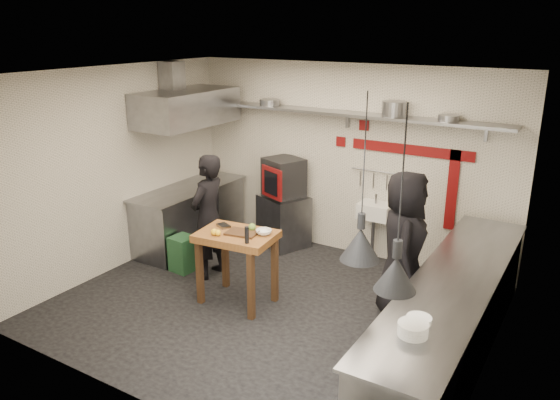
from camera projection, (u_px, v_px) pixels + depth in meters
The scene contains 47 objects.
floor at pixel (271, 307), 6.70m from camera, with size 5.00×5.00×0.00m, color black.
ceiling at pixel (269, 74), 5.84m from camera, with size 5.00×5.00×0.00m, color beige.
wall_back at pixel (347, 161), 7.97m from camera, with size 5.00×0.04×2.80m, color beige.
wall_front at pixel (136, 264), 4.56m from camera, with size 5.00×0.04×2.80m, color beige.
wall_left at pixel (117, 169), 7.50m from camera, with size 0.04×4.20×2.80m, color beige.
wall_right at pixel (499, 241), 5.03m from camera, with size 0.04×4.20×2.80m, color beige.
red_band_horiz at pixel (411, 150), 7.40m from camera, with size 1.70×0.02×0.14m, color #650C0D.
red_band_vert at pixel (452, 190), 7.25m from camera, with size 0.14×0.02×1.10m, color #650C0D.
red_tile_a at pixel (364, 125), 7.66m from camera, with size 0.14×0.02×0.14m, color #650C0D.
red_tile_b at pixel (341, 142), 7.92m from camera, with size 0.14×0.02×0.14m, color #650C0D.
back_shelf at pixel (343, 113), 7.60m from camera, with size 4.60×0.34×0.04m, color slate.
shelf_bracket_left at pixel (239, 109), 8.70m from camera, with size 0.04×0.06×0.24m, color slate.
shelf_bracket_mid at pixel (348, 119), 7.76m from camera, with size 0.04×0.06×0.24m, color slate.
shelf_bracket_right at pixel (487, 132), 6.82m from camera, with size 0.04×0.06×0.24m, color slate.
pan_far_left at pixel (270, 102), 8.19m from camera, with size 0.30×0.30×0.09m, color slate.
pan_mid_left at pixel (271, 103), 8.18m from camera, with size 0.23×0.23×0.07m, color slate.
stock_pot at pixel (394, 109), 7.21m from camera, with size 0.31×0.31×0.20m, color slate.
pan_right at pixel (449, 118), 6.87m from camera, with size 0.27×0.27×0.08m, color slate.
oven_stand at pixel (284, 221), 8.46m from camera, with size 0.66×0.60×0.80m, color slate.
combi_oven at pixel (284, 177), 8.29m from camera, with size 0.53×0.50×0.58m, color black.
oven_door at pixel (272, 183), 7.99m from camera, with size 0.48×0.03×0.46m, color #650C0D.
oven_glass at pixel (271, 183), 7.98m from camera, with size 0.32×0.01×0.34m, color black.
hand_sink at pixel (375, 211), 7.75m from camera, with size 0.46×0.34×0.22m, color silver.
sink_tap at pixel (376, 199), 7.69m from camera, with size 0.03×0.03×0.14m, color slate.
sink_drain at pixel (373, 240), 7.85m from camera, with size 0.06×0.06×0.66m, color slate.
utensil_rail at pixel (381, 172), 7.69m from camera, with size 0.02×0.02×0.90m, color slate.
counter_right at pixel (451, 322), 5.49m from camera, with size 0.70×3.80×0.90m, color slate.
counter_right_top at pixel (455, 280), 5.35m from camera, with size 0.76×3.90×0.03m, color slate.
plate_stack at pixel (413, 329), 4.36m from camera, with size 0.24×0.24×0.11m, color silver.
small_bowl_right at pixel (419, 320), 4.56m from camera, with size 0.21×0.21×0.05m, color silver.
counter_left at pixel (190, 217), 8.48m from camera, with size 0.70×1.90×0.90m, color slate.
counter_left_top at pixel (188, 188), 8.33m from camera, with size 0.76×2.00×0.03m, color slate.
extractor_hood at pixel (187, 108), 7.93m from camera, with size 0.78×1.60×0.50m, color slate.
hood_duct at pixel (172, 79), 7.93m from camera, with size 0.28×0.28×0.50m, color slate.
green_bin at pixel (183, 254), 7.62m from camera, with size 0.31×0.31×0.50m, color #204E2B.
prep_table at pixel (237, 268), 6.69m from camera, with size 0.92×0.64×0.92m, color brown, non-canonical shape.
cutting_board at pixel (242, 233), 6.51m from camera, with size 0.37×0.26×0.03m, color #432B18.
pepper_mill at pixel (247, 235), 6.21m from camera, with size 0.05×0.05×0.20m, color black.
lemon_a at pixel (214, 232), 6.46m from camera, with size 0.08×0.08×0.08m, color yellow.
lemon_b at pixel (218, 233), 6.44m from camera, with size 0.08×0.08×0.08m, color yellow.
veg_ball at pixel (252, 227), 6.59m from camera, with size 0.09×0.09×0.09m, color olive.
steel_tray at pixel (224, 226), 6.73m from camera, with size 0.17×0.12×0.03m, color slate.
bowl at pixel (264, 232), 6.49m from camera, with size 0.19×0.19×0.06m, color silver.
heat_lamp_near at pixel (363, 179), 4.60m from camera, with size 0.35×0.35×1.48m, color black, non-canonical shape.
heat_lamp_far at pixel (401, 201), 3.94m from camera, with size 0.33×0.33×1.43m, color black, non-canonical shape.
chef_left at pixel (208, 217), 7.29m from camera, with size 0.62×0.41×1.70m, color black.
chef_right at pixel (404, 245), 6.28m from camera, with size 0.86×0.56×1.76m, color black.
Camera 1 is at (3.20, -5.04, 3.31)m, focal length 35.00 mm.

